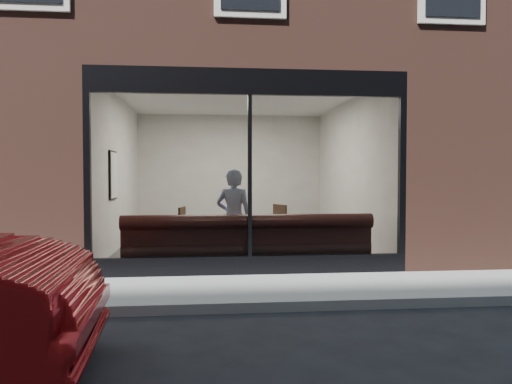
{
  "coord_description": "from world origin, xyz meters",
  "views": [
    {
      "loc": [
        -0.69,
        -5.66,
        1.57
      ],
      "look_at": [
        0.13,
        2.4,
        1.29
      ],
      "focal_mm": 35.0,
      "sensor_mm": 36.0,
      "label": 1
    }
  ],
  "objects": [
    {
      "name": "storefront_kick",
      "position": [
        0.0,
        2.05,
        0.15
      ],
      "size": [
        5.0,
        0.1,
        0.3
      ],
      "primitive_type": "cube",
      "color": "black",
      "rests_on": "ground"
    },
    {
      "name": "cafe_floor",
      "position": [
        0.0,
        5.0,
        0.02
      ],
      "size": [
        6.0,
        6.0,
        0.0
      ],
      "primitive_type": "plane",
      "color": "#2D2D30",
      "rests_on": "ground"
    },
    {
      "name": "cafe_wall_left",
      "position": [
        -2.49,
        5.0,
        1.6
      ],
      "size": [
        0.0,
        6.0,
        6.0
      ],
      "primitive_type": "plane",
      "rotation": [
        1.57,
        0.0,
        1.57
      ],
      "color": "beige",
      "rests_on": "ground"
    },
    {
      "name": "person",
      "position": [
        -0.21,
        2.77,
        0.83
      ],
      "size": [
        0.69,
        0.53,
        1.66
      ],
      "primitive_type": "imported",
      "rotation": [
        0.0,
        0.0,
        2.9
      ],
      "color": "#A7BDE4",
      "rests_on": "cafe_floor"
    },
    {
      "name": "cafe_chair_left",
      "position": [
        -1.32,
        3.99,
        0.24
      ],
      "size": [
        0.49,
        0.49,
        0.04
      ],
      "primitive_type": "cube",
      "rotation": [
        0.0,
        0.0,
        2.92
      ],
      "color": "#322113",
      "rests_on": "cafe_floor"
    },
    {
      "name": "cafe_wall_back",
      "position": [
        0.0,
        7.99,
        1.6
      ],
      "size": [
        5.0,
        0.0,
        5.0
      ],
      "primitive_type": "plane",
      "rotation": [
        1.57,
        0.0,
        0.0
      ],
      "color": "beige",
      "rests_on": "ground"
    },
    {
      "name": "kerb_near",
      "position": [
        0.0,
        -0.05,
        0.06
      ],
      "size": [
        40.0,
        0.1,
        0.12
      ],
      "primitive_type": "cube",
      "color": "gray",
      "rests_on": "ground"
    },
    {
      "name": "cafe_table_left",
      "position": [
        -0.94,
        3.53,
        0.74
      ],
      "size": [
        0.74,
        0.74,
        0.04
      ],
      "primitive_type": "cube",
      "rotation": [
        0.0,
        0.0,
        0.13
      ],
      "color": "#322113",
      "rests_on": "cafe_floor"
    },
    {
      "name": "host_building_backfill",
      "position": [
        0.0,
        11.0,
        1.6
      ],
      "size": [
        5.0,
        6.0,
        3.2
      ],
      "primitive_type": "cube",
      "color": "brown",
      "rests_on": "ground"
    },
    {
      "name": "cafe_ceiling",
      "position": [
        0.0,
        5.0,
        3.19
      ],
      "size": [
        6.0,
        6.0,
        0.0
      ],
      "primitive_type": "plane",
      "rotation": [
        3.14,
        0.0,
        0.0
      ],
      "color": "white",
      "rests_on": "host_building_upper"
    },
    {
      "name": "banquette",
      "position": [
        0.0,
        2.45,
        0.23
      ],
      "size": [
        4.0,
        0.55,
        0.45
      ],
      "primitive_type": "cube",
      "color": "black",
      "rests_on": "cafe_floor"
    },
    {
      "name": "host_building_pier_left",
      "position": [
        -3.75,
        8.0,
        1.6
      ],
      "size": [
        2.5,
        12.0,
        3.2
      ],
      "primitive_type": "cube",
      "color": "brown",
      "rests_on": "ground"
    },
    {
      "name": "storefront_header",
      "position": [
        0.0,
        2.05,
        3.0
      ],
      "size": [
        5.0,
        0.1,
        0.4
      ],
      "primitive_type": "cube",
      "color": "black",
      "rests_on": "host_building_upper"
    },
    {
      "name": "wall_poster",
      "position": [
        -2.45,
        4.24,
        1.56
      ],
      "size": [
        0.02,
        0.66,
        0.88
      ],
      "primitive_type": "cube",
      "color": "white",
      "rests_on": "cafe_wall_left"
    },
    {
      "name": "cafe_table_right",
      "position": [
        1.19,
        3.04,
        0.74
      ],
      "size": [
        0.8,
        0.8,
        0.04
      ],
      "primitive_type": "cube",
      "rotation": [
        0.0,
        0.0,
        0.38
      ],
      "color": "#322113",
      "rests_on": "cafe_floor"
    },
    {
      "name": "ground",
      "position": [
        0.0,
        0.0,
        0.0
      ],
      "size": [
        120.0,
        120.0,
        0.0
      ],
      "primitive_type": "plane",
      "color": "black",
      "rests_on": "ground"
    },
    {
      "name": "host_building_pier_right",
      "position": [
        3.75,
        8.0,
        1.6
      ],
      "size": [
        2.5,
        12.0,
        3.2
      ],
      "primitive_type": "cube",
      "color": "brown",
      "rests_on": "ground"
    },
    {
      "name": "storefront_glass",
      "position": [
        0.0,
        2.02,
        1.55
      ],
      "size": [
        4.8,
        0.0,
        4.8
      ],
      "primitive_type": "plane",
      "rotation": [
        1.57,
        0.0,
        0.0
      ],
      "color": "white",
      "rests_on": "storefront_kick"
    },
    {
      "name": "cafe_chair_right",
      "position": [
        0.68,
        4.47,
        0.24
      ],
      "size": [
        0.62,
        0.62,
        0.04
      ],
      "primitive_type": "cube",
      "rotation": [
        0.0,
        0.0,
        3.57
      ],
      "color": "#322113",
      "rests_on": "cafe_floor"
    },
    {
      "name": "cafe_wall_right",
      "position": [
        2.49,
        5.0,
        1.6
      ],
      "size": [
        0.0,
        6.0,
        6.0
      ],
      "primitive_type": "plane",
      "rotation": [
        1.57,
        0.0,
        -1.57
      ],
      "color": "beige",
      "rests_on": "ground"
    },
    {
      "name": "storefront_mullion",
      "position": [
        0.0,
        2.05,
        1.55
      ],
      "size": [
        0.06,
        0.1,
        2.5
      ],
      "primitive_type": "cube",
      "color": "black",
      "rests_on": "storefront_kick"
    },
    {
      "name": "sidewalk_near",
      "position": [
        0.0,
        1.0,
        0.01
      ],
      "size": [
        40.0,
        2.0,
        0.01
      ],
      "primitive_type": "cube",
      "color": "gray",
      "rests_on": "ground"
    }
  ]
}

